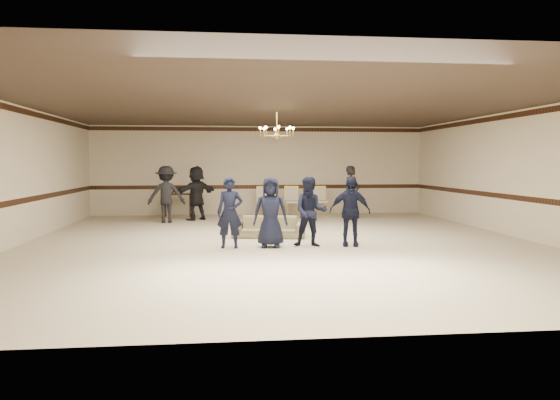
# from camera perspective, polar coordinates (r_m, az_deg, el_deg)

# --- Properties ---
(room) EXTENTS (12.01, 14.01, 3.21)m
(room) POSITION_cam_1_polar(r_m,az_deg,el_deg) (12.68, 0.13, 2.69)
(room) COLOR #C0B394
(room) RESTS_ON ground
(chair_rail) EXTENTS (12.00, 0.02, 0.14)m
(chair_rail) POSITION_cam_1_polar(r_m,az_deg,el_deg) (19.65, -2.14, 1.40)
(chair_rail) COLOR #361C10
(chair_rail) RESTS_ON wall_back
(crown_molding) EXTENTS (12.00, 0.02, 0.14)m
(crown_molding) POSITION_cam_1_polar(r_m,az_deg,el_deg) (19.67, -2.16, 7.46)
(crown_molding) COLOR #361C10
(crown_molding) RESTS_ON wall_back
(chandelier) EXTENTS (0.94, 0.94, 0.89)m
(chandelier) POSITION_cam_1_polar(r_m,az_deg,el_deg) (13.70, -0.34, 8.12)
(chandelier) COLOR #B49039
(chandelier) RESTS_ON ceiling
(boy_a) EXTENTS (0.62, 0.45, 1.57)m
(boy_a) POSITION_cam_1_polar(r_m,az_deg,el_deg) (11.93, -5.32, -1.34)
(boy_a) COLOR black
(boy_a) RESTS_ON floor
(boy_b) EXTENTS (0.82, 0.59, 1.57)m
(boy_b) POSITION_cam_1_polar(r_m,az_deg,el_deg) (11.98, -1.01, -1.30)
(boy_b) COLOR black
(boy_b) RESTS_ON floor
(boy_c) EXTENTS (0.85, 0.72, 1.57)m
(boy_c) POSITION_cam_1_polar(r_m,az_deg,el_deg) (12.10, 3.24, -1.25)
(boy_c) COLOR black
(boy_c) RESTS_ON floor
(boy_d) EXTENTS (0.97, 0.53, 1.57)m
(boy_d) POSITION_cam_1_polar(r_m,az_deg,el_deg) (12.28, 7.39, -1.20)
(boy_d) COLOR black
(boy_d) RESTS_ON floor
(settee) EXTENTS (1.92, 1.02, 0.53)m
(settee) POSITION_cam_1_polar(r_m,az_deg,el_deg) (13.63, -1.17, -2.85)
(settee) COLOR #716B4B
(settee) RESTS_ON floor
(adult_left) EXTENTS (1.18, 0.72, 1.78)m
(adult_left) POSITION_cam_1_polar(r_m,az_deg,el_deg) (17.22, -11.92, 0.58)
(adult_left) COLOR black
(adult_left) RESTS_ON floor
(adult_mid) EXTENTS (1.62, 1.42, 1.78)m
(adult_mid) POSITION_cam_1_polar(r_m,az_deg,el_deg) (17.85, -8.82, 0.73)
(adult_mid) COLOR black
(adult_mid) RESTS_ON floor
(adult_right) EXTENTS (0.76, 0.75, 1.78)m
(adult_right) POSITION_cam_1_polar(r_m,az_deg,el_deg) (17.96, 7.60, 0.76)
(adult_right) COLOR black
(adult_right) RESTS_ON floor
(banquet_chair_left) EXTENTS (0.54, 0.54, 1.03)m
(banquet_chair_left) POSITION_cam_1_polar(r_m,az_deg,el_deg) (18.94, -1.70, -0.18)
(banquet_chair_left) COLOR beige
(banquet_chair_left) RESTS_ON floor
(banquet_chair_mid) EXTENTS (0.53, 0.53, 1.03)m
(banquet_chair_mid) POSITION_cam_1_polar(r_m,az_deg,el_deg) (19.04, 1.30, -0.15)
(banquet_chair_mid) COLOR beige
(banquet_chair_mid) RESTS_ON floor
(banquet_chair_right) EXTENTS (0.50, 0.50, 1.03)m
(banquet_chair_right) POSITION_cam_1_polar(r_m,az_deg,el_deg) (19.20, 4.26, -0.13)
(banquet_chair_right) COLOR beige
(banquet_chair_right) RESTS_ON floor
(console_table) EXTENTS (0.98, 0.43, 0.82)m
(console_table) POSITION_cam_1_polar(r_m,az_deg,el_deg) (19.14, -10.73, -0.51)
(console_table) COLOR #321E10
(console_table) RESTS_ON floor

